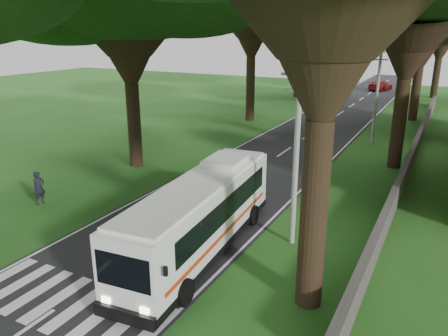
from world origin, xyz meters
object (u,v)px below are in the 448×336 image
object	(u,v)px
distant_car_c	(380,85)
pole_far	(405,72)
pole_near	(296,153)
distant_car_b	(339,93)
distant_car_a	(319,103)
coach_bus	(201,214)
pole_mid	(377,93)
pedestrian	(39,188)

from	to	relation	value
distant_car_c	pole_far	bearing A→B (deg)	125.04
pole_near	distant_car_b	size ratio (longest dim) A/B	2.16
distant_car_a	coach_bus	bearing A→B (deg)	106.64
pole_near	pole_mid	size ratio (longest dim) A/B	1.00
pedestrian	pole_mid	bearing A→B (deg)	-22.90
pole_near	pedestrian	size ratio (longest dim) A/B	4.34
coach_bus	distant_car_b	bearing A→B (deg)	91.89
pole_near	distant_car_a	bearing A→B (deg)	104.06
coach_bus	distant_car_b	xyz separation A→B (m)	(-5.33, 46.17, -1.09)
distant_car_b	distant_car_c	xyz separation A→B (m)	(3.80, 10.50, 0.13)
distant_car_b	distant_car_c	bearing A→B (deg)	77.72
pole_mid	pole_far	size ratio (longest dim) A/B	1.00
pole_mid	distant_car_a	xyz separation A→B (m)	(-8.50, 13.94, -3.53)
pole_mid	pole_near	bearing A→B (deg)	-90.00
distant_car_c	pedestrian	size ratio (longest dim) A/B	2.76
pole_near	coach_bus	size ratio (longest dim) A/B	0.72
distant_car_a	pedestrian	distance (m)	36.37
coach_bus	distant_car_c	xyz separation A→B (m)	(-1.53, 56.67, -0.96)
distant_car_b	pedestrian	distance (m)	45.94
distant_car_c	pole_mid	bearing A→B (deg)	114.44
pole_mid	distant_car_c	bearing A→B (deg)	97.85
coach_bus	distant_car_a	world-z (taller)	coach_bus
pole_mid	distant_car_a	world-z (taller)	pole_mid
distant_car_a	pedestrian	world-z (taller)	pedestrian
distant_car_a	distant_car_b	world-z (taller)	distant_car_a
distant_car_b	distant_car_a	bearing A→B (deg)	-82.38
pole_mid	distant_car_a	size ratio (longest dim) A/B	2.19
pole_mid	distant_car_b	size ratio (longest dim) A/B	2.16
pole_near	pole_mid	xyz separation A→B (m)	(0.00, 20.00, 0.00)
distant_car_c	pedestrian	bearing A→B (deg)	97.53
distant_car_b	distant_car_c	world-z (taller)	distant_car_c
coach_bus	distant_car_a	bearing A→B (deg)	93.60
coach_bus	distant_car_a	distance (m)	36.92
coach_bus	pole_mid	bearing A→B (deg)	77.31
coach_bus	distant_car_b	world-z (taller)	coach_bus
pole_mid	distant_car_c	xyz separation A→B (m)	(-4.70, 34.09, -3.41)
pole_mid	coach_bus	world-z (taller)	pole_mid
pole_far	distant_car_b	size ratio (longest dim) A/B	2.16
pole_mid	distant_car_c	world-z (taller)	pole_mid
pole_near	distant_car_c	bearing A→B (deg)	94.97
distant_car_c	pedestrian	world-z (taller)	pedestrian
pole_near	distant_car_a	size ratio (longest dim) A/B	2.19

